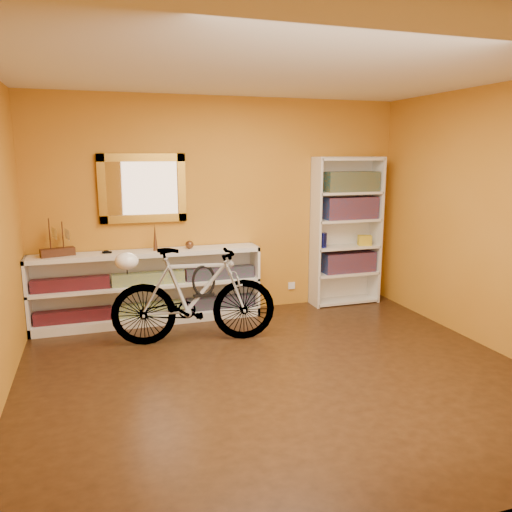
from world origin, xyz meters
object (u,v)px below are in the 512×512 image
object	(u,v)px
bookcase	(346,232)
helmet	(127,261)
console_unit	(149,287)
bicycle	(194,295)

from	to	relation	value
bookcase	helmet	distance (m)	2.89
console_unit	bicycle	xyz separation A→B (m)	(0.38, -0.78, 0.08)
console_unit	bookcase	world-z (taller)	bookcase
console_unit	helmet	size ratio (longest dim) A/B	11.09
console_unit	helmet	world-z (taller)	helmet
bicycle	helmet	bearing A→B (deg)	90.00
console_unit	bookcase	bearing A→B (deg)	0.57
bicycle	helmet	world-z (taller)	bicycle
console_unit	helmet	distance (m)	0.87
console_unit	bicycle	world-z (taller)	bicycle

